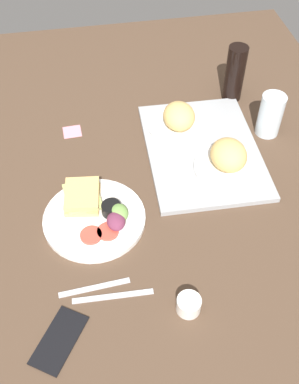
# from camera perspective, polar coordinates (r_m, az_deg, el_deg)

# --- Properties ---
(ground_plane) EXTENTS (1.90, 1.50, 0.03)m
(ground_plane) POSITION_cam_1_polar(r_m,az_deg,el_deg) (1.26, -1.50, -1.14)
(ground_plane) COLOR #4C3828
(serving_tray) EXTENTS (0.46, 0.34, 0.02)m
(serving_tray) POSITION_cam_1_polar(r_m,az_deg,el_deg) (1.38, 6.68, 5.25)
(serving_tray) COLOR #9EA0A3
(serving_tray) RESTS_ON ground_plane
(bread_plate_near) EXTENTS (0.19, 0.19, 0.09)m
(bread_plate_near) POSITION_cam_1_polar(r_m,az_deg,el_deg) (1.41, 3.75, 9.01)
(bread_plate_near) COLOR white
(bread_plate_near) RESTS_ON serving_tray
(bread_plate_far) EXTENTS (0.20, 0.20, 0.09)m
(bread_plate_far) POSITION_cam_1_polar(r_m,az_deg,el_deg) (1.30, 9.94, 4.02)
(bread_plate_far) COLOR white
(bread_plate_far) RESTS_ON serving_tray
(plate_with_salad) EXTENTS (0.27, 0.27, 0.05)m
(plate_with_salad) POSITION_cam_1_polar(r_m,az_deg,el_deg) (1.20, -6.82, -2.79)
(plate_with_salad) COLOR white
(plate_with_salad) RESTS_ON ground_plane
(drinking_glass) EXTENTS (0.07, 0.07, 0.14)m
(drinking_glass) POSITION_cam_1_polar(r_m,az_deg,el_deg) (1.45, 14.99, 9.37)
(drinking_glass) COLOR silver
(drinking_glass) RESTS_ON ground_plane
(soda_bottle) EXTENTS (0.06, 0.06, 0.19)m
(soda_bottle) POSITION_cam_1_polar(r_m,az_deg,el_deg) (1.55, 10.69, 14.47)
(soda_bottle) COLOR black
(soda_bottle) RESTS_ON ground_plane
(espresso_cup) EXTENTS (0.06, 0.06, 0.04)m
(espresso_cup) POSITION_cam_1_polar(r_m,az_deg,el_deg) (1.05, 4.96, -13.96)
(espresso_cup) COLOR silver
(espresso_cup) RESTS_ON ground_plane
(fork) EXTENTS (0.03, 0.17, 0.01)m
(fork) POSITION_cam_1_polar(r_m,az_deg,el_deg) (1.10, -6.93, -11.84)
(fork) COLOR #B7B7BC
(fork) RESTS_ON ground_plane
(knife) EXTENTS (0.02, 0.19, 0.01)m
(knife) POSITION_cam_1_polar(r_m,az_deg,el_deg) (1.08, -4.62, -12.93)
(knife) COLOR #B7B7BC
(knife) RESTS_ON ground_plane
(cell_phone) EXTENTS (0.16, 0.14, 0.01)m
(cell_phone) POSITION_cam_1_polar(r_m,az_deg,el_deg) (1.05, -11.33, -17.78)
(cell_phone) COLOR black
(cell_phone) RESTS_ON ground_plane
(sticky_note) EXTENTS (0.06, 0.06, 0.00)m
(sticky_note) POSITION_cam_1_polar(r_m,az_deg,el_deg) (1.46, -9.72, 7.50)
(sticky_note) COLOR pink
(sticky_note) RESTS_ON ground_plane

